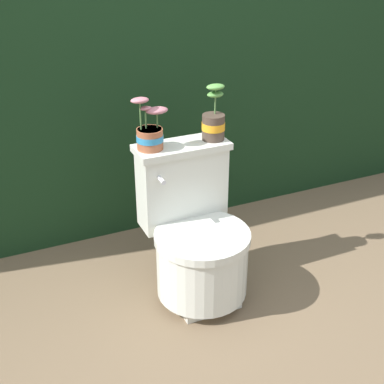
{
  "coord_description": "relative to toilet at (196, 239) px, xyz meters",
  "views": [
    {
      "loc": [
        -0.94,
        -1.73,
        1.56
      ],
      "look_at": [
        -0.09,
        0.16,
        0.5
      ],
      "focal_mm": 50.0,
      "sensor_mm": 36.0,
      "label": 1
    }
  ],
  "objects": [
    {
      "name": "ground_plane",
      "position": [
        0.09,
        -0.11,
        -0.28
      ],
      "size": [
        12.0,
        12.0,
        0.0
      ],
      "primitive_type": "plane",
      "color": "brown"
    },
    {
      "name": "toilet",
      "position": [
        0.0,
        0.0,
        0.0
      ],
      "size": [
        0.42,
        0.52,
        0.68
      ],
      "color": "silver",
      "rests_on": "ground"
    },
    {
      "name": "hedge_backdrop",
      "position": [
        0.09,
        1.05,
        0.55
      ],
      "size": [
        3.57,
        0.81,
        1.65
      ],
      "color": "black",
      "rests_on": "ground"
    },
    {
      "name": "potted_plant_midleft",
      "position": [
        0.15,
        0.15,
        0.48
      ],
      "size": [
        0.11,
        0.1,
        0.25
      ],
      "color": "#47382D",
      "rests_on": "toilet"
    },
    {
      "name": "potted_plant_left",
      "position": [
        -0.14,
        0.16,
        0.47
      ],
      "size": [
        0.16,
        0.12,
        0.23
      ],
      "color": "#9E5638",
      "rests_on": "toilet"
    }
  ]
}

